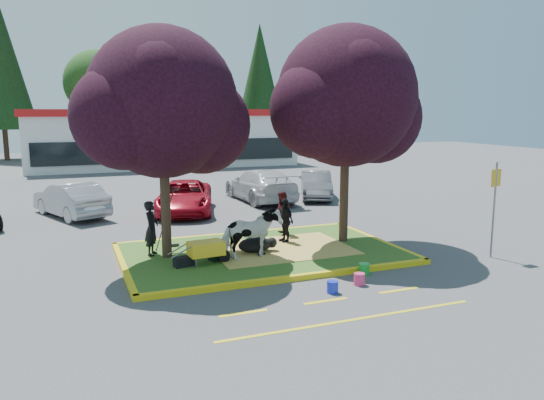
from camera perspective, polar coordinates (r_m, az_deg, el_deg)
name	(u,v)px	position (r m, az deg, el deg)	size (l,w,h in m)	color
ground	(262,255)	(16.17, -1.07, -5.97)	(90.00, 90.00, 0.00)	#424244
median_island	(262,253)	(16.15, -1.08, -5.71)	(8.00, 5.00, 0.15)	#31571B
curb_near	(297,278)	(13.87, 2.70, -8.34)	(8.30, 0.16, 0.15)	yellow
curb_far	(236,235)	(18.52, -3.88, -3.73)	(8.30, 0.16, 0.15)	yellow
curb_left	(124,267)	(15.27, -15.68, -7.00)	(0.16, 5.30, 0.15)	yellow
curb_right	(377,241)	(17.95, 11.26, -4.33)	(0.16, 5.30, 0.15)	yellow
straw_bedding	(280,248)	(16.35, 0.90, -5.24)	(4.20, 3.00, 0.01)	#C8B152
tree_purple_left	(163,110)	(15.21, -11.64, 9.47)	(5.06, 4.20, 6.51)	black
tree_purple_right	(347,103)	(16.98, 8.08, 10.26)	(5.30, 4.40, 6.82)	black
fire_lane_stripe_a	(244,313)	(11.78, -3.07, -12.05)	(1.10, 0.12, 0.01)	yellow
fire_lane_stripe_b	(326,301)	(12.52, 5.80, -10.76)	(1.10, 0.12, 0.01)	yellow
fire_lane_stripe_c	(399,290)	(13.51, 13.47, -9.43)	(1.10, 0.12, 0.01)	yellow
fire_lane_long	(352,320)	(11.54, 8.60, -12.64)	(6.00, 0.10, 0.01)	yellow
retail_building	(162,137)	(43.27, -11.72, 6.69)	(20.40, 8.40, 4.40)	silver
treeline	(134,73)	(52.73, -14.64, 13.05)	(46.58, 7.80, 14.63)	black
cow	(251,234)	(15.08, -2.29, -3.70)	(0.78, 1.71, 1.45)	white
calf	(255,245)	(15.90, -1.81, -4.83)	(1.06, 0.60, 0.46)	black
handler	(151,228)	(15.88, -12.84, -2.97)	(0.58, 0.38, 1.60)	black
visitor_a	(282,213)	(17.95, 1.07, -1.46)	(0.72, 0.56, 1.49)	#411217
visitor_b	(285,220)	(17.02, 1.39, -2.18)	(0.84, 0.35, 1.43)	black
wheelbarrow	(206,249)	(14.74, -7.07, -5.21)	(1.72, 0.65, 0.65)	black
gear_bag_dark	(184,262)	(14.71, -9.48, -6.55)	(0.53, 0.29, 0.27)	black
gear_bag_green	(218,255)	(15.22, -5.85, -5.91)	(0.51, 0.32, 0.27)	black
sign_post	(495,198)	(16.92, 22.83, 0.18)	(0.40, 0.10, 2.85)	slate
bucket_green	(364,269)	(14.50, 9.87, -7.33)	(0.29, 0.29, 0.31)	green
bucket_pink	(359,279)	(13.67, 9.38, -8.40)	(0.28, 0.28, 0.30)	#D12E64
bucket_blue	(332,287)	(13.01, 6.53, -9.28)	(0.28, 0.28, 0.30)	#1727BC
car_silver	(71,199)	(23.33, -20.84, 0.05)	(1.51, 4.34, 1.43)	#9DA0A5
car_red	(185,197)	(22.95, -9.38, 0.32)	(2.26, 4.90, 1.36)	#A30D1D
car_white	(260,185)	(25.59, -1.25, 1.63)	(2.17, 5.34, 1.55)	silver
car_grey	(316,185)	(26.44, 4.77, 1.62)	(1.42, 4.06, 1.34)	#58595F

